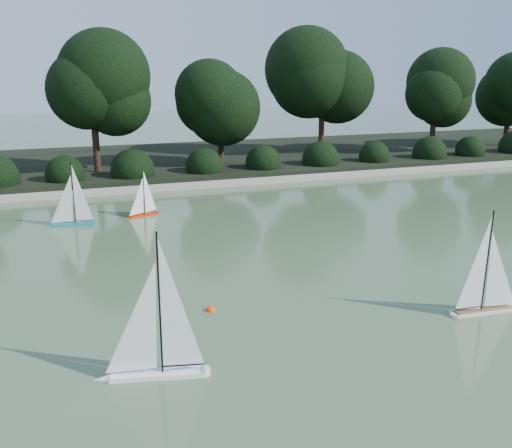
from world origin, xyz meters
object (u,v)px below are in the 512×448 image
object	(u,v)px
sailboat_white_a	(148,354)
sailboat_orange	(141,208)
sailboat_white_b	(490,296)
race_buoy	(211,310)
sailboat_teal	(69,215)

from	to	relation	value
sailboat_white_a	sailboat_orange	bearing A→B (deg)	81.64
sailboat_white_b	race_buoy	bearing A→B (deg)	159.28
sailboat_white_a	sailboat_teal	xyz separation A→B (m)	(-0.53, 6.92, -0.04)
sailboat_white_a	sailboat_teal	size ratio (longest dim) A/B	1.19
sailboat_white_b	race_buoy	size ratio (longest dim) A/B	10.72
sailboat_white_a	sailboat_white_b	distance (m)	4.78
race_buoy	sailboat_white_b	bearing A→B (deg)	-20.72
sailboat_orange	sailboat_white_b	bearing A→B (deg)	-62.31
sailboat_orange	race_buoy	bearing A→B (deg)	-89.32
sailboat_white_b	race_buoy	distance (m)	3.91
sailboat_white_a	race_buoy	distance (m)	1.89
sailboat_white_b	sailboat_orange	world-z (taller)	sailboat_white_b
race_buoy	sailboat_teal	bearing A→B (deg)	107.00
sailboat_white_b	race_buoy	world-z (taller)	sailboat_white_b
sailboat_orange	race_buoy	size ratio (longest dim) A/B	7.88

